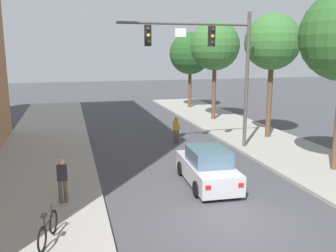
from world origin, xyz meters
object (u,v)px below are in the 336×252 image
bicycle_leaning (48,229)px  street_tree_third (215,46)px  car_lead_silver (207,168)px  pedestrian_crossing_road (176,129)px  street_tree_second (272,42)px  pedestrian_sidewalk_left_walker (62,179)px  traffic_signal_mast (212,54)px  street_tree_farthest (190,54)px

bicycle_leaning → street_tree_third: street_tree_third is taller
car_lead_silver → bicycle_leaning: bearing=-150.0°
pedestrian_crossing_road → street_tree_second: size_ratio=0.21×
pedestrian_sidewalk_left_walker → street_tree_second: (12.60, 7.55, 5.02)m
traffic_signal_mast → pedestrian_sidewalk_left_walker: traffic_signal_mast is taller
street_tree_third → street_tree_second: bearing=-82.0°
street_tree_third → bicycle_leaning: bearing=-124.9°
car_lead_silver → pedestrian_crossing_road: (0.73, 7.15, 0.19)m
traffic_signal_mast → street_tree_third: (3.69, 8.72, 0.59)m
bicycle_leaning → street_tree_farthest: (12.18, 23.89, 4.79)m
traffic_signal_mast → street_tree_third: size_ratio=0.96×
pedestrian_crossing_road → street_tree_second: (6.00, -0.39, 5.17)m
car_lead_silver → street_tree_third: 15.71m
traffic_signal_mast → bicycle_leaning: (-8.33, -8.53, -4.84)m
street_tree_farthest → pedestrian_sidewalk_left_walker: bearing=-119.2°
street_tree_third → street_tree_farthest: street_tree_third is taller
street_tree_second → street_tree_third: bearing=98.0°
traffic_signal_mast → pedestrian_crossing_road: bearing=121.0°
pedestrian_sidewalk_left_walker → bicycle_leaning: bearing=-97.9°
street_tree_third → pedestrian_sidewalk_left_walker: bearing=-128.8°
pedestrian_crossing_road → pedestrian_sidewalk_left_walker: bearing=-129.7°
pedestrian_sidewalk_left_walker → pedestrian_crossing_road: 10.33m
street_tree_farthest → pedestrian_crossing_road: bearing=-111.6°
traffic_signal_mast → street_tree_farthest: 15.83m
pedestrian_sidewalk_left_walker → street_tree_farthest: street_tree_farthest is taller
pedestrian_sidewalk_left_walker → bicycle_leaning: (-0.39, -2.81, -0.52)m
traffic_signal_mast → bicycle_leaning: bearing=-134.3°
car_lead_silver → bicycle_leaning: 7.22m
pedestrian_crossing_road → street_tree_second: 7.93m
car_lead_silver → pedestrian_sidewalk_left_walker: pedestrian_sidewalk_left_walker is taller
bicycle_leaning → pedestrian_sidewalk_left_walker: bearing=82.1°
car_lead_silver → street_tree_second: street_tree_second is taller
traffic_signal_mast → street_tree_second: size_ratio=0.97×
car_lead_silver → pedestrian_crossing_road: bearing=84.2°
traffic_signal_mast → street_tree_farthest: bearing=75.9°
pedestrian_crossing_road → street_tree_farthest: bearing=68.4°
street_tree_farthest → car_lead_silver: bearing=-106.3°
car_lead_silver → pedestrian_sidewalk_left_walker: bearing=-172.3°
car_lead_silver → pedestrian_sidewalk_left_walker: 5.93m
street_tree_second → street_tree_farthest: street_tree_second is taller
traffic_signal_mast → street_tree_second: bearing=21.6°
street_tree_farthest → street_tree_third: bearing=-91.4°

